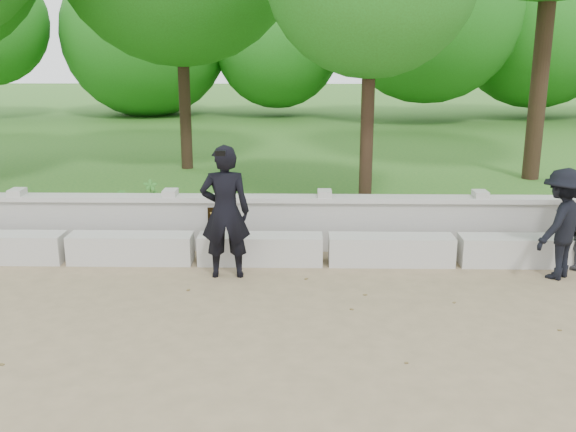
# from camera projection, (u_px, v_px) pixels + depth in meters

# --- Properties ---
(ground) EXTENTS (80.00, 80.00, 0.00)m
(ground) POSITION_uv_depth(u_px,v_px,m) (172.00, 312.00, 8.09)
(ground) COLOR #917C59
(ground) RESTS_ON ground
(lawn) EXTENTS (40.00, 22.00, 0.25)m
(lawn) POSITION_uv_depth(u_px,v_px,m) (253.00, 142.00, 21.59)
(lawn) COLOR #245D20
(lawn) RESTS_ON ground
(concrete_bench) EXTENTS (11.90, 0.45, 0.45)m
(concrete_bench) POSITION_uv_depth(u_px,v_px,m) (196.00, 249.00, 9.87)
(concrete_bench) COLOR #B6B4AC
(concrete_bench) RESTS_ON ground
(parapet_wall) EXTENTS (12.50, 0.35, 0.90)m
(parapet_wall) POSITION_uv_depth(u_px,v_px,m) (202.00, 222.00, 10.48)
(parapet_wall) COLOR #ABA9A2
(parapet_wall) RESTS_ON ground
(man_main) EXTENTS (0.73, 0.66, 1.93)m
(man_main) POSITION_uv_depth(u_px,v_px,m) (225.00, 212.00, 9.11)
(man_main) COLOR black
(man_main) RESTS_ON ground
(visitor_mid) EXTENTS (1.16, 1.14, 1.60)m
(visitor_mid) POSITION_uv_depth(u_px,v_px,m) (561.00, 224.00, 9.10)
(visitor_mid) COLOR black
(visitor_mid) RESTS_ON ground
(shrub_a) EXTENTS (0.33, 0.28, 0.53)m
(shrub_a) POSITION_uv_depth(u_px,v_px,m) (151.00, 193.00, 12.31)
(shrub_a) COLOR #377E2B
(shrub_a) RESTS_ON lawn
(shrub_b) EXTENTS (0.36, 0.39, 0.57)m
(shrub_b) POSITION_uv_depth(u_px,v_px,m) (119.00, 207.00, 11.18)
(shrub_b) COLOR #377E2B
(shrub_b) RESTS_ON lawn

